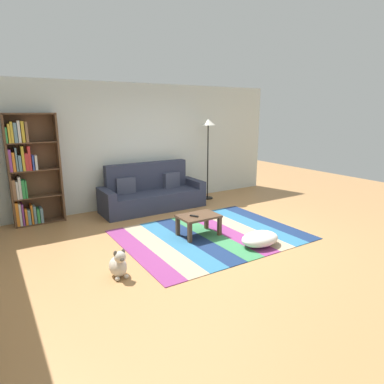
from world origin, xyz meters
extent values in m
plane|color=#B27F4C|center=(0.00, 0.00, 0.00)|extent=(14.00, 14.00, 0.00)
cube|color=silver|center=(0.00, 2.55, 1.35)|extent=(6.80, 0.10, 2.70)
cube|color=#843370|center=(-1.33, 0.00, 0.01)|extent=(0.33, 2.33, 0.01)
cube|color=tan|center=(-1.00, 0.00, 0.01)|extent=(0.33, 2.33, 0.01)
cube|color=teal|center=(-0.67, 0.00, 0.01)|extent=(0.33, 2.33, 0.01)
cube|color=navy|center=(-0.33, 0.00, 0.01)|extent=(0.33, 2.33, 0.01)
cube|color=#387F4C|center=(0.00, 0.00, 0.01)|extent=(0.33, 2.33, 0.01)
cube|color=#843370|center=(0.34, 0.00, 0.01)|extent=(0.33, 2.33, 0.01)
cube|color=tan|center=(0.67, 0.00, 0.01)|extent=(0.33, 2.33, 0.01)
cube|color=teal|center=(1.00, 0.00, 0.01)|extent=(0.33, 2.33, 0.01)
cube|color=navy|center=(1.34, 0.00, 0.01)|extent=(0.33, 2.33, 0.01)
cube|color=#2D3347|center=(-0.15, 1.95, 0.20)|extent=(1.90, 0.80, 0.40)
cube|color=#2D3347|center=(-0.15, 2.25, 0.70)|extent=(1.90, 0.20, 0.60)
cube|color=#2D3347|center=(-1.19, 1.95, 0.28)|extent=(0.18, 0.80, 0.56)
cube|color=#2D3347|center=(0.89, 1.95, 0.28)|extent=(0.18, 0.80, 0.56)
cube|color=#42475B|center=(-0.70, 2.13, 0.56)|extent=(0.42, 0.19, 0.36)
cube|color=#42475B|center=(0.40, 2.13, 0.56)|extent=(0.42, 0.19, 0.36)
cube|color=brown|center=(-2.83, 2.30, 1.04)|extent=(0.04, 0.28, 2.08)
cube|color=brown|center=(-1.97, 2.30, 1.04)|extent=(0.04, 0.28, 2.08)
cube|color=brown|center=(-2.40, 2.43, 1.04)|extent=(0.90, 0.01, 2.08)
cube|color=brown|center=(-2.40, 2.30, 0.02)|extent=(0.86, 0.28, 0.02)
cube|color=brown|center=(-2.40, 2.30, 0.53)|extent=(0.86, 0.28, 0.02)
cube|color=brown|center=(-2.40, 2.30, 1.04)|extent=(0.86, 0.28, 0.02)
cube|color=brown|center=(-2.40, 2.30, 1.55)|extent=(0.86, 0.28, 0.02)
cube|color=brown|center=(-2.40, 2.30, 2.06)|extent=(0.86, 0.28, 0.02)
cube|color=orange|center=(-2.79, 2.27, 0.25)|extent=(0.05, 0.21, 0.44)
cube|color=silver|center=(-2.74, 2.30, 0.24)|extent=(0.04, 0.25, 0.42)
cube|color=purple|center=(-2.70, 2.30, 0.23)|extent=(0.03, 0.26, 0.40)
cube|color=orange|center=(-2.65, 2.28, 0.18)|extent=(0.04, 0.21, 0.31)
cube|color=#668C99|center=(-2.60, 2.26, 0.17)|extent=(0.05, 0.18, 0.28)
cube|color=orange|center=(-2.54, 2.29, 0.21)|extent=(0.03, 0.25, 0.36)
cube|color=#668C99|center=(-2.50, 2.28, 0.20)|extent=(0.04, 0.23, 0.33)
cube|color=green|center=(-2.44, 2.29, 0.17)|extent=(0.05, 0.23, 0.27)
cube|color=#668C99|center=(-2.38, 2.30, 0.17)|extent=(0.05, 0.25, 0.28)
cube|color=#8C6647|center=(-2.79, 2.25, 0.72)|extent=(0.05, 0.17, 0.36)
cube|color=silver|center=(-2.74, 2.29, 0.70)|extent=(0.03, 0.23, 0.33)
cube|color=silver|center=(-2.69, 2.30, 0.74)|extent=(0.04, 0.26, 0.40)
cube|color=green|center=(-2.64, 2.27, 0.71)|extent=(0.05, 0.20, 0.34)
cube|color=green|center=(-2.59, 2.28, 0.70)|extent=(0.03, 0.22, 0.33)
cube|color=purple|center=(-2.79, 2.30, 1.25)|extent=(0.05, 0.26, 0.40)
cube|color=orange|center=(-2.74, 2.29, 1.22)|extent=(0.05, 0.24, 0.35)
cube|color=#668C99|center=(-2.69, 2.29, 1.26)|extent=(0.03, 0.25, 0.42)
cube|color=#668C99|center=(-2.64, 2.25, 1.19)|extent=(0.05, 0.17, 0.28)
cube|color=gold|center=(-2.58, 2.27, 1.27)|extent=(0.04, 0.20, 0.45)
cube|color=red|center=(-2.53, 2.26, 1.21)|extent=(0.05, 0.18, 0.32)
cube|color=red|center=(-2.48, 2.26, 1.27)|extent=(0.05, 0.17, 0.44)
cube|color=#334CB2|center=(-2.43, 2.27, 1.19)|extent=(0.03, 0.20, 0.28)
cube|color=silver|center=(-2.38, 2.25, 1.18)|extent=(0.04, 0.16, 0.27)
cube|color=green|center=(-2.80, 2.26, 1.69)|extent=(0.03, 0.17, 0.27)
cube|color=gold|center=(-2.75, 2.30, 1.73)|extent=(0.04, 0.25, 0.33)
cube|color=gold|center=(-2.71, 2.27, 1.74)|extent=(0.04, 0.21, 0.37)
cube|color=#668C99|center=(-2.65, 2.29, 1.73)|extent=(0.05, 0.24, 0.35)
cube|color=silver|center=(-2.60, 2.26, 1.75)|extent=(0.04, 0.18, 0.39)
cube|color=gold|center=(-2.54, 2.29, 1.74)|extent=(0.05, 0.24, 0.37)
cube|color=#8C6647|center=(-2.48, 2.26, 1.74)|extent=(0.04, 0.18, 0.36)
cube|color=#513826|center=(-0.19, 0.10, 0.35)|extent=(0.69, 0.47, 0.04)
cube|color=#513826|center=(-0.49, -0.10, 0.17)|extent=(0.06, 0.06, 0.32)
cube|color=#513826|center=(0.12, -0.10, 0.17)|extent=(0.06, 0.06, 0.32)
cube|color=#513826|center=(-0.49, 0.29, 0.17)|extent=(0.06, 0.06, 0.32)
cube|color=#513826|center=(0.12, 0.29, 0.17)|extent=(0.06, 0.06, 0.32)
ellipsoid|color=white|center=(0.39, -0.81, 0.12)|extent=(0.66, 0.45, 0.22)
ellipsoid|color=beige|center=(-1.87, -0.55, 0.13)|extent=(0.22, 0.30, 0.26)
sphere|color=beige|center=(-1.87, -0.65, 0.30)|extent=(0.15, 0.15, 0.15)
ellipsoid|color=#5B5750|center=(-1.87, -0.71, 0.29)|extent=(0.06, 0.07, 0.05)
ellipsoid|color=#5B5750|center=(-1.92, -0.63, 0.36)|extent=(0.05, 0.04, 0.08)
ellipsoid|color=#5B5750|center=(-1.82, -0.63, 0.36)|extent=(0.05, 0.04, 0.08)
sphere|color=beige|center=(-1.93, -0.68, 0.03)|extent=(0.06, 0.06, 0.06)
sphere|color=beige|center=(-1.81, -0.68, 0.03)|extent=(0.06, 0.06, 0.06)
cylinder|color=black|center=(1.39, 2.08, 0.01)|extent=(0.26, 0.26, 0.02)
cylinder|color=black|center=(1.39, 2.08, 0.90)|extent=(0.03, 0.03, 1.76)
cone|color=white|center=(1.39, 2.08, 1.85)|extent=(0.32, 0.32, 0.14)
cube|color=black|center=(-0.29, 0.07, 0.38)|extent=(0.11, 0.15, 0.02)
camera|label=1|loc=(-3.17, -4.42, 2.11)|focal=30.94mm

